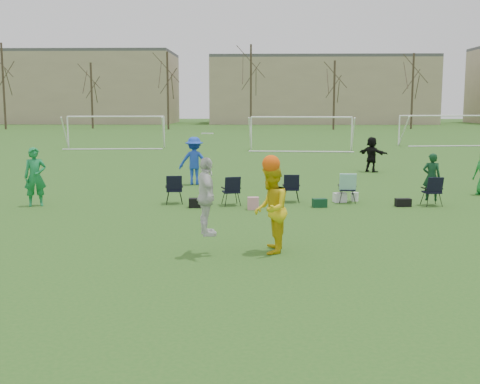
{
  "coord_description": "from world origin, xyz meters",
  "views": [
    {
      "loc": [
        0.72,
        -11.94,
        3.31
      ],
      "look_at": [
        0.34,
        2.19,
        1.25
      ],
      "focal_mm": 45.0,
      "sensor_mm": 36.0,
      "label": 1
    }
  ],
  "objects_px": {
    "fielder_green_near": "(35,177)",
    "fielder_blue": "(194,161)",
    "center_contest": "(250,204)",
    "goal_right": "(442,122)",
    "goal_left": "(116,123)",
    "fielder_black": "(372,154)",
    "goal_mid": "(301,124)"
  },
  "relations": [
    {
      "from": "goal_mid",
      "to": "fielder_black",
      "type": "bearing_deg",
      "value": -76.21
    },
    {
      "from": "center_contest",
      "to": "goal_right",
      "type": "bearing_deg",
      "value": 67.25
    },
    {
      "from": "goal_mid",
      "to": "goal_right",
      "type": "distance_m",
      "value": 13.42
    },
    {
      "from": "goal_left",
      "to": "goal_mid",
      "type": "relative_size",
      "value": 1.0
    },
    {
      "from": "center_contest",
      "to": "goal_right",
      "type": "height_order",
      "value": "center_contest"
    },
    {
      "from": "center_contest",
      "to": "goal_left",
      "type": "height_order",
      "value": "center_contest"
    },
    {
      "from": "goal_left",
      "to": "goal_mid",
      "type": "distance_m",
      "value": 14.14
    },
    {
      "from": "fielder_green_near",
      "to": "center_contest",
      "type": "bearing_deg",
      "value": -62.07
    },
    {
      "from": "fielder_blue",
      "to": "goal_right",
      "type": "xyz_separation_m",
      "value": [
        17.84,
        25.09,
        0.93
      ]
    },
    {
      "from": "fielder_black",
      "to": "center_contest",
      "type": "bearing_deg",
      "value": 116.71
    },
    {
      "from": "fielder_green_near",
      "to": "fielder_blue",
      "type": "height_order",
      "value": "fielder_blue"
    },
    {
      "from": "goal_left",
      "to": "fielder_blue",
      "type": "bearing_deg",
      "value": -73.85
    },
    {
      "from": "fielder_black",
      "to": "goal_mid",
      "type": "height_order",
      "value": "goal_mid"
    },
    {
      "from": "fielder_blue",
      "to": "goal_mid",
      "type": "xyz_separation_m",
      "value": [
        5.84,
        19.09,
        0.93
      ]
    },
    {
      "from": "fielder_green_near",
      "to": "fielder_black",
      "type": "xyz_separation_m",
      "value": [
        12.96,
        10.43,
        -0.09
      ]
    },
    {
      "from": "fielder_green_near",
      "to": "center_contest",
      "type": "distance_m",
      "value": 9.42
    },
    {
      "from": "fielder_green_near",
      "to": "fielder_black",
      "type": "height_order",
      "value": "fielder_green_near"
    },
    {
      "from": "fielder_green_near",
      "to": "goal_right",
      "type": "height_order",
      "value": "goal_right"
    },
    {
      "from": "goal_mid",
      "to": "fielder_green_near",
      "type": "bearing_deg",
      "value": -109.17
    },
    {
      "from": "fielder_blue",
      "to": "center_contest",
      "type": "height_order",
      "value": "center_contest"
    },
    {
      "from": "goal_left",
      "to": "goal_mid",
      "type": "xyz_separation_m",
      "value": [
        14.0,
        -2.0,
        0.0
      ]
    },
    {
      "from": "fielder_blue",
      "to": "goal_right",
      "type": "relative_size",
      "value": 0.27
    },
    {
      "from": "goal_right",
      "to": "fielder_black",
      "type": "bearing_deg",
      "value": -123.39
    },
    {
      "from": "fielder_green_near",
      "to": "goal_left",
      "type": "height_order",
      "value": "goal_left"
    },
    {
      "from": "fielder_black",
      "to": "goal_mid",
      "type": "relative_size",
      "value": 0.24
    },
    {
      "from": "fielder_blue",
      "to": "fielder_black",
      "type": "xyz_separation_m",
      "value": [
        8.28,
        4.94,
        -0.12
      ]
    },
    {
      "from": "fielder_blue",
      "to": "center_contest",
      "type": "distance_m",
      "value": 11.93
    },
    {
      "from": "fielder_green_near",
      "to": "fielder_blue",
      "type": "distance_m",
      "value": 7.21
    },
    {
      "from": "fielder_blue",
      "to": "goal_mid",
      "type": "relative_size",
      "value": 0.27
    },
    {
      "from": "fielder_green_near",
      "to": "goal_left",
      "type": "xyz_separation_m",
      "value": [
        -3.48,
        26.58,
        0.96
      ]
    },
    {
      "from": "goal_mid",
      "to": "goal_right",
      "type": "xyz_separation_m",
      "value": [
        12.0,
        6.0,
        0.0
      ]
    },
    {
      "from": "goal_left",
      "to": "goal_right",
      "type": "xyz_separation_m",
      "value": [
        26.0,
        4.0,
        0.0
      ]
    }
  ]
}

